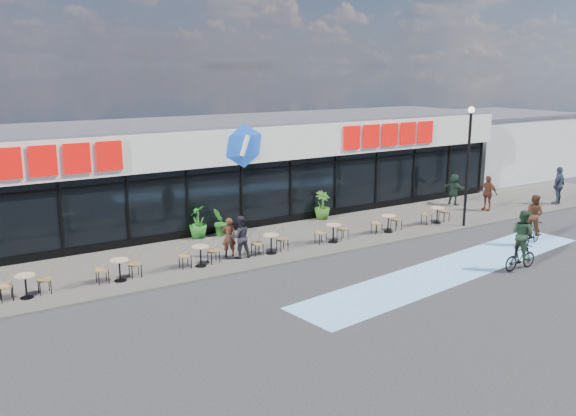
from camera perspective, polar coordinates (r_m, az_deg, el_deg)
The scene contains 23 objects.
ground at distance 21.08m, azimuth 4.58°, elevation -6.45°, with size 120.00×120.00×0.00m, color #28282B.
sidewalk at distance 24.64m, azimuth -1.62°, elevation -3.37°, with size 44.00×5.00×0.10m, color #4F4C46.
bike_lane at distance 22.56m, azimuth 15.13°, elevation -5.52°, with size 14.00×2.20×0.01m, color #7EB9EE.
building at distance 28.85m, azimuth -7.09°, elevation 3.63°, with size 30.60×6.57×4.75m.
neighbour_building at distance 42.39m, azimuth 18.40°, elevation 5.70°, with size 9.20×7.20×4.11m.
lamp_post at distance 27.74m, azimuth 16.51°, elevation 4.66°, with size 0.28×0.28×5.26m.
bistro_set_1 at distance 20.49m, azimuth -23.38°, elevation -6.45°, with size 1.54×0.62×0.90m.
bistro_set_2 at distance 21.04m, azimuth -15.56°, elevation -5.34°, with size 1.54×0.62×0.90m.
bistro_set_3 at distance 21.95m, azimuth -8.28°, elevation -4.21°, with size 1.54×0.62×0.90m.
bistro_set_4 at distance 23.19m, azimuth -1.70°, elevation -3.13°, with size 1.54×0.62×0.90m.
bistro_set_5 at distance 24.71m, azimuth 4.13°, elevation -2.13°, with size 1.54×0.62×0.90m.
bistro_set_6 at distance 26.47m, azimuth 9.22°, elevation -1.24°, with size 1.54×0.62×0.90m.
bistro_set_7 at distance 28.41m, azimuth 13.66°, elevation -0.46°, with size 1.54×0.62×0.90m.
potted_plant_left at distance 25.43m, azimuth -8.43°, elevation -1.28°, with size 0.76×0.76×1.36m, color #1D5D1A.
potted_plant_mid at distance 25.58m, azimuth -6.37°, elevation -1.31°, with size 0.66×0.54×1.21m, color #22621C.
potted_plant_right at distance 28.30m, azimuth 3.21°, elevation 0.25°, with size 0.73×0.73×1.30m, color #2B5618.
patron_left at distance 22.77m, azimuth -5.56°, elevation -2.74°, with size 0.54×0.36×1.49m, color #412317.
patron_right at distance 22.58m, azimuth -4.50°, elevation -2.71°, with size 0.78×0.61×1.60m, color black.
pedestrian_a at distance 31.51m, azimuth 18.15°, elevation 1.33°, with size 1.01×0.42×1.73m, color #4C271B.
pedestrian_b at distance 32.35m, azimuth 15.27°, elevation 1.71°, with size 1.49×0.47×1.61m, color black.
pedestrian_c at distance 34.24m, azimuth 23.99°, elevation 1.94°, with size 1.14×0.48×1.95m, color #2E3847.
cyclist_a at distance 22.94m, azimuth 21.02°, elevation -3.10°, with size 1.54×0.85×2.18m.
cyclist_b at distance 26.34m, azimuth 21.93°, elevation -1.34°, with size 1.68×0.93×2.08m.
Camera 1 is at (-11.84, -15.95, 7.04)m, focal length 38.00 mm.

